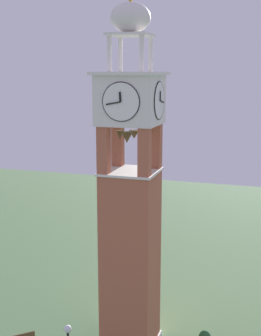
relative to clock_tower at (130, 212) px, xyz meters
The scene contains 1 object.
clock_tower is the anchor object (origin of this frame).
Camera 1 is at (22.43, 7.24, 14.87)m, focal length 50.28 mm.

